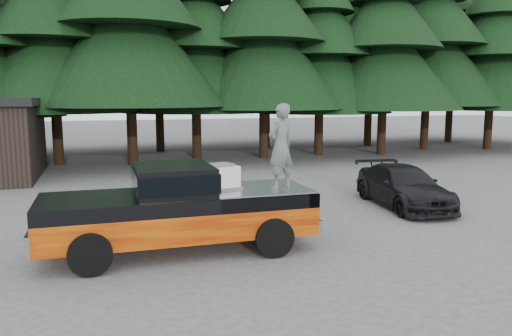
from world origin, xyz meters
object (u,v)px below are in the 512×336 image
object	(u,v)px
pickup_truck	(179,222)
parked_car	(403,186)
man_on_bed	(281,146)
air_compressor	(220,178)

from	to	relation	value
pickup_truck	parked_car	size ratio (longest dim) A/B	1.40
man_on_bed	parked_car	bearing A→B (deg)	-176.04
pickup_truck	air_compressor	distance (m)	1.31
pickup_truck	parked_car	xyz separation A→B (m)	(7.29, 2.41, -0.04)
pickup_truck	man_on_bed	size ratio (longest dim) A/B	3.15
man_on_bed	parked_car	xyz separation A→B (m)	(5.05, 2.71, -1.66)
pickup_truck	air_compressor	xyz separation A→B (m)	(0.94, 0.06, 0.92)
air_compressor	parked_car	world-z (taller)	air_compressor
air_compressor	parked_car	distance (m)	6.84
pickup_truck	parked_car	bearing A→B (deg)	18.27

